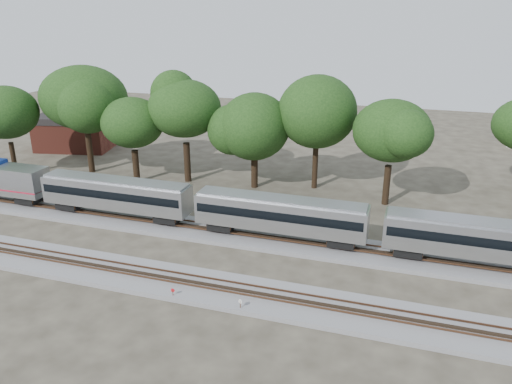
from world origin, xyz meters
TOP-DOWN VIEW (x-y plane):
  - ground at (0.00, 0.00)m, footprint 160.00×160.00m
  - track_far at (0.00, 6.00)m, footprint 160.00×5.00m
  - track_near at (0.00, -4.00)m, footprint 160.00×5.00m
  - train at (15.15, 6.00)m, footprint 102.80×2.93m
  - switch_stand_red at (0.98, -6.14)m, footprint 0.32×0.06m
  - switch_stand_white at (6.49, -6.15)m, footprint 0.33×0.17m
  - switch_lever at (5.66, -5.90)m, footprint 0.52×0.34m
  - brick_building at (-33.60, 29.11)m, footprint 12.64×10.06m
  - tree_0 at (-32.62, 14.60)m, footprint 8.71×8.71m
  - tree_1 at (-24.05, 19.24)m, footprint 10.31×10.31m
  - tree_2 at (-16.10, 17.61)m, footprint 7.85×7.85m
  - tree_3 at (-9.89, 19.79)m, footprint 9.62×9.62m
  - tree_4 at (-0.97, 20.23)m, footprint 7.86×7.86m
  - tree_5 at (6.21, 22.29)m, footprint 9.73×9.73m
  - tree_6 at (15.05, 19.36)m, footprint 8.71×8.71m

SIDE VIEW (x-z plane):
  - ground at x=0.00m, z-range 0.00..0.00m
  - switch_lever at x=5.66m, z-range 0.00..0.30m
  - track_far at x=0.00m, z-range -0.16..0.57m
  - track_near at x=0.00m, z-range -0.16..0.57m
  - switch_stand_red at x=0.98m, z-range 0.14..1.14m
  - switch_stand_white at x=6.49m, z-range 0.15..1.25m
  - brick_building at x=-33.60m, z-range 0.02..5.44m
  - train at x=15.15m, z-range 0.90..5.21m
  - tree_2 at x=-16.10m, z-range 2.17..13.24m
  - tree_4 at x=-0.97m, z-range 2.17..13.25m
  - tree_6 at x=15.05m, z-range 2.41..14.69m
  - tree_0 at x=-32.62m, z-range 2.41..14.70m
  - tree_3 at x=-9.89m, z-range 2.67..16.23m
  - tree_5 at x=6.21m, z-range 2.70..16.42m
  - tree_1 at x=-24.05m, z-range 2.86..17.40m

